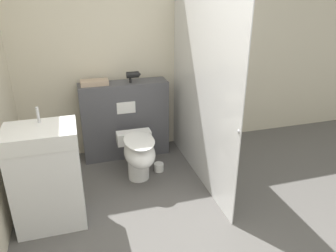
{
  "coord_description": "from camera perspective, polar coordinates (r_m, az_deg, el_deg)",
  "views": [
    {
      "loc": [
        -0.67,
        -1.85,
        2.04
      ],
      "look_at": [
        0.24,
        1.25,
        0.62
      ],
      "focal_mm": 35.0,
      "sensor_mm": 36.0,
      "label": 1
    }
  ],
  "objects": [
    {
      "name": "wall_back",
      "position": [
        4.09,
        -6.8,
        12.4
      ],
      "size": [
        8.0,
        0.06,
        2.5
      ],
      "color": "beige",
      "rests_on": "ground_plane"
    },
    {
      "name": "partition_panel",
      "position": [
        4.1,
        -7.49,
        1.08
      ],
      "size": [
        1.06,
        0.29,
        0.96
      ],
      "color": "#4C4C51",
      "rests_on": "ground_plane"
    },
    {
      "name": "shower_glass",
      "position": [
        3.44,
        5.64,
        5.44
      ],
      "size": [
        0.04,
        1.8,
        1.93
      ],
      "color": "silver",
      "rests_on": "ground_plane"
    },
    {
      "name": "toilet",
      "position": [
        3.6,
        -5.14,
        -4.75
      ],
      "size": [
        0.39,
        0.65,
        0.53
      ],
      "color": "white",
      "rests_on": "ground_plane"
    },
    {
      "name": "sink_vanity",
      "position": [
        3.09,
        -20.34,
        -8.32
      ],
      "size": [
        0.6,
        0.44,
        1.09
      ],
      "color": "white",
      "rests_on": "ground_plane"
    },
    {
      "name": "hair_drier",
      "position": [
        3.9,
        -6.07,
        8.83
      ],
      "size": [
        0.17,
        0.08,
        0.13
      ],
      "color": "black",
      "rests_on": "partition_panel"
    },
    {
      "name": "folded_towel",
      "position": [
        3.9,
        -12.7,
        7.4
      ],
      "size": [
        0.32,
        0.17,
        0.06
      ],
      "color": "tan",
      "rests_on": "partition_panel"
    },
    {
      "name": "spare_toilet_roll",
      "position": [
        3.88,
        -1.61,
        -7.16
      ],
      "size": [
        0.11,
        0.11,
        0.1
      ],
      "color": "white",
      "rests_on": "ground_plane"
    }
  ]
}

